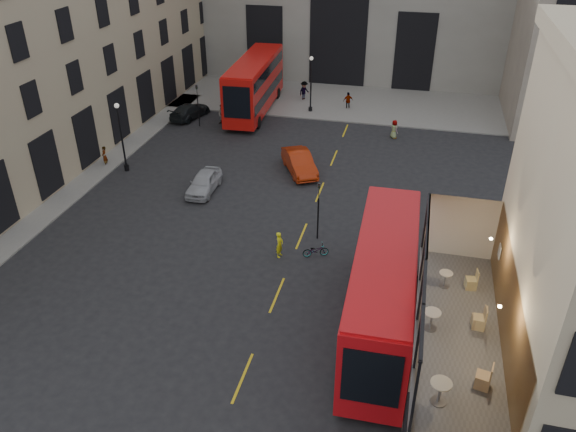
% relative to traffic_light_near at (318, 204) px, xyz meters
% --- Properties ---
extents(ground, '(140.00, 140.00, 0.00)m').
position_rel_traffic_light_near_xyz_m(ground, '(1.00, -12.00, -2.42)').
color(ground, black).
rests_on(ground, ground).
extents(host_frontage, '(3.00, 11.00, 4.50)m').
position_rel_traffic_light_near_xyz_m(host_frontage, '(7.50, -12.00, -0.17)').
color(host_frontage, tan).
rests_on(host_frontage, ground).
extents(cafe_floor, '(3.00, 10.00, 0.10)m').
position_rel_traffic_light_near_xyz_m(cafe_floor, '(7.50, -12.00, 2.12)').
color(cafe_floor, slate).
rests_on(cafe_floor, host_frontage).
extents(pavement_far, '(40.00, 12.00, 0.12)m').
position_rel_traffic_light_near_xyz_m(pavement_far, '(-5.00, 26.00, -2.36)').
color(pavement_far, slate).
rests_on(pavement_far, ground).
extents(pavement_left, '(8.00, 48.00, 0.12)m').
position_rel_traffic_light_near_xyz_m(pavement_left, '(-21.00, -0.00, -2.36)').
color(pavement_left, slate).
rests_on(pavement_left, ground).
extents(traffic_light_near, '(0.16, 0.20, 3.80)m').
position_rel_traffic_light_near_xyz_m(traffic_light_near, '(0.00, 0.00, 0.00)').
color(traffic_light_near, black).
rests_on(traffic_light_near, ground).
extents(traffic_light_far, '(0.16, 0.20, 3.80)m').
position_rel_traffic_light_near_xyz_m(traffic_light_far, '(-14.00, 16.00, 0.00)').
color(traffic_light_far, black).
rests_on(traffic_light_far, ground).
extents(street_lamp_a, '(0.36, 0.36, 5.33)m').
position_rel_traffic_light_near_xyz_m(street_lamp_a, '(-16.00, 6.00, -0.03)').
color(street_lamp_a, black).
rests_on(street_lamp_a, ground).
extents(street_lamp_b, '(0.36, 0.36, 5.33)m').
position_rel_traffic_light_near_xyz_m(street_lamp_b, '(-5.00, 22.00, -0.03)').
color(street_lamp_b, black).
rests_on(street_lamp_b, ground).
extents(bus_near, '(2.97, 12.02, 4.78)m').
position_rel_traffic_light_near_xyz_m(bus_near, '(4.50, -7.43, 0.26)').
color(bus_near, '#BA0C12').
rests_on(bus_near, ground).
extents(bus_far, '(3.48, 12.74, 5.04)m').
position_rel_traffic_light_near_xyz_m(bus_far, '(-10.20, 20.99, 0.40)').
color(bus_far, red).
rests_on(bus_far, ground).
extents(car_a, '(1.79, 4.20, 1.42)m').
position_rel_traffic_light_near_xyz_m(car_a, '(-9.00, 4.22, -1.72)').
color(car_a, '#A5A7AE').
rests_on(car_a, ground).
extents(car_b, '(3.78, 5.06, 1.59)m').
position_rel_traffic_light_near_xyz_m(car_b, '(-3.13, 8.86, -1.63)').
color(car_b, '#A5260A').
rests_on(car_b, ground).
extents(car_c, '(2.96, 4.95, 1.34)m').
position_rel_traffic_light_near_xyz_m(car_c, '(-15.64, 17.81, -1.75)').
color(car_c, black).
rests_on(car_c, ground).
extents(bicycle, '(1.62, 1.08, 0.81)m').
position_rel_traffic_light_near_xyz_m(bicycle, '(0.27, -1.94, -2.02)').
color(bicycle, gray).
rests_on(bicycle, ground).
extents(cyclist, '(0.47, 0.64, 1.61)m').
position_rel_traffic_light_near_xyz_m(cyclist, '(-1.77, -2.43, -1.62)').
color(cyclist, yellow).
rests_on(cyclist, ground).
extents(pedestrian_a, '(0.99, 0.82, 1.86)m').
position_rel_traffic_light_near_xyz_m(pedestrian_a, '(-12.09, 16.98, -1.49)').
color(pedestrian_a, gray).
rests_on(pedestrian_a, ground).
extents(pedestrian_b, '(1.27, 1.47, 1.98)m').
position_rel_traffic_light_near_xyz_m(pedestrian_b, '(-6.30, 25.17, -1.44)').
color(pedestrian_b, gray).
rests_on(pedestrian_b, ground).
extents(pedestrian_c, '(1.07, 0.79, 1.69)m').
position_rel_traffic_light_near_xyz_m(pedestrian_c, '(-1.62, 23.68, -1.58)').
color(pedestrian_c, gray).
rests_on(pedestrian_c, ground).
extents(pedestrian_d, '(0.91, 0.93, 1.61)m').
position_rel_traffic_light_near_xyz_m(pedestrian_d, '(3.28, 17.32, -1.62)').
color(pedestrian_d, gray).
rests_on(pedestrian_d, ground).
extents(pedestrian_e, '(0.51, 0.65, 1.59)m').
position_rel_traffic_light_near_xyz_m(pedestrian_e, '(-18.00, 6.42, -1.63)').
color(pedestrian_e, gray).
rests_on(pedestrian_e, ground).
extents(cafe_table_near, '(0.68, 0.68, 0.85)m').
position_rel_traffic_light_near_xyz_m(cafe_table_near, '(6.83, -15.63, 2.74)').
color(cafe_table_near, silver).
rests_on(cafe_table_near, cafe_floor).
extents(cafe_table_mid, '(0.63, 0.63, 0.78)m').
position_rel_traffic_light_near_xyz_m(cafe_table_mid, '(6.50, -12.17, 2.69)').
color(cafe_table_mid, white).
rests_on(cafe_table_mid, cafe_floor).
extents(cafe_table_far, '(0.54, 0.54, 0.68)m').
position_rel_traffic_light_near_xyz_m(cafe_table_far, '(6.99, -9.44, 2.62)').
color(cafe_table_far, silver).
rests_on(cafe_table_far, cafe_floor).
extents(cafe_chair_a, '(0.55, 0.55, 0.95)m').
position_rel_traffic_light_near_xyz_m(cafe_chair_a, '(8.21, -14.63, 2.46)').
color(cafe_chair_a, tan).
rests_on(cafe_chair_a, cafe_floor).
extents(cafe_chair_b, '(0.49, 0.49, 0.89)m').
position_rel_traffic_light_near_xyz_m(cafe_chair_b, '(8.21, -11.67, 2.45)').
color(cafe_chair_b, tan).
rests_on(cafe_chair_b, cafe_floor).
extents(cafe_chair_c, '(0.48, 0.48, 0.90)m').
position_rel_traffic_light_near_xyz_m(cafe_chair_c, '(8.23, -11.70, 2.45)').
color(cafe_chair_c, '#D3B67A').
rests_on(cafe_chair_c, cafe_floor).
extents(cafe_chair_d, '(0.48, 0.48, 0.86)m').
position_rel_traffic_light_near_xyz_m(cafe_chair_d, '(8.03, -9.31, 2.44)').
color(cafe_chair_d, tan).
rests_on(cafe_chair_d, cafe_floor).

